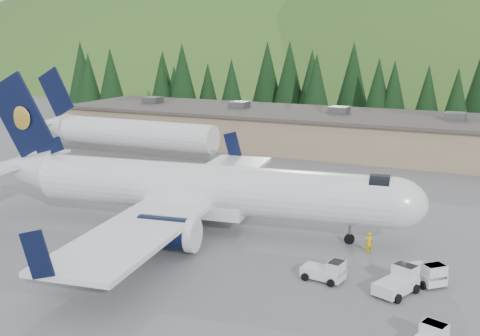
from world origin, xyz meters
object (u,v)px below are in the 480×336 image
(baggage_tug_b, at_px, (427,273))
(baggage_tug_d, at_px, (398,282))
(second_airliner, at_px, (119,131))
(ramp_worker, at_px, (369,243))
(baggage_tug_a, at_px, (327,271))
(airliner, at_px, (196,189))
(terminal_building, at_px, (304,129))

(baggage_tug_b, xyz_separation_m, baggage_tug_d, (-1.41, -2.21, 0.05))
(second_airliner, distance_m, ramp_worker, 43.94)
(second_airliner, bearing_deg, baggage_tug_a, -37.34)
(baggage_tug_a, relative_size, ramp_worker, 1.76)
(second_airliner, relative_size, baggage_tug_d, 8.02)
(baggage_tug_b, height_order, ramp_worker, ramp_worker)
(baggage_tug_d, bearing_deg, ramp_worker, 50.02)
(airliner, relative_size, second_airliner, 1.38)
(second_airliner, relative_size, baggage_tug_a, 9.51)
(baggage_tug_d, distance_m, ramp_worker, 6.88)
(baggage_tug_a, distance_m, baggage_tug_d, 4.58)
(second_airliner, relative_size, ramp_worker, 16.76)
(terminal_building, bearing_deg, ramp_worker, -64.41)
(airliner, height_order, terminal_building, airliner)
(baggage_tug_a, distance_m, baggage_tug_b, 6.42)
(second_airliner, bearing_deg, ramp_worker, -29.87)
(airliner, xyz_separation_m, terminal_building, (-3.91, 38.15, -0.73))
(baggage_tug_a, distance_m, ramp_worker, 6.30)
(baggage_tug_b, bearing_deg, second_airliner, -165.13)
(airliner, relative_size, baggage_tug_a, 13.13)
(baggage_tug_a, height_order, baggage_tug_d, baggage_tug_d)
(airliner, relative_size, ramp_worker, 23.14)
(terminal_building, bearing_deg, airliner, -84.15)
(airliner, distance_m, baggage_tug_b, 19.39)
(airliner, bearing_deg, baggage_tug_b, -18.49)
(baggage_tug_a, bearing_deg, ramp_worker, 85.72)
(second_airliner, bearing_deg, terminal_building, 38.78)
(baggage_tug_d, relative_size, ramp_worker, 2.09)
(airliner, xyz_separation_m, baggage_tug_a, (12.89, -5.85, -2.71))
(terminal_building, relative_size, baggage_tug_d, 20.70)
(ramp_worker, bearing_deg, baggage_tug_b, 99.57)
(second_airliner, distance_m, baggage_tug_a, 46.25)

